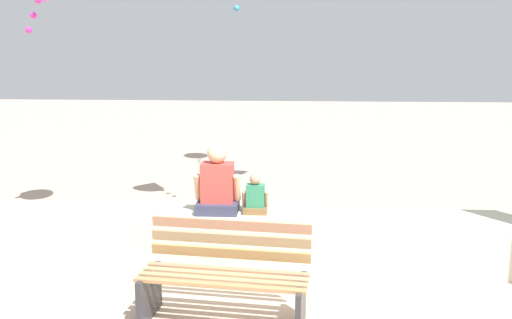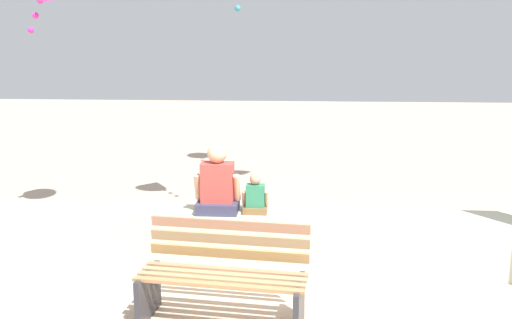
{
  "view_description": "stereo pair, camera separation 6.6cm",
  "coord_description": "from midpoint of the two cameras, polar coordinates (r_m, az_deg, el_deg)",
  "views": [
    {
      "loc": [
        0.15,
        -4.5,
        2.47
      ],
      "look_at": [
        -0.21,
        1.38,
        1.24
      ],
      "focal_mm": 38.95,
      "sensor_mm": 36.0,
      "label": 1
    },
    {
      "loc": [
        0.22,
        -4.49,
        2.47
      ],
      "look_at": [
        -0.21,
        1.38,
        1.24
      ],
      "focal_mm": 38.95,
      "sensor_mm": 36.0,
      "label": 2
    }
  ],
  "objects": [
    {
      "name": "seawall_ledge",
      "position": [
        6.26,
        2.29,
        -8.3
      ],
      "size": [
        6.5,
        0.52,
        0.64
      ],
      "primitive_type": "cube",
      "color": "beige",
      "rests_on": "ground"
    },
    {
      "name": "park_bench",
      "position": [
        5.1,
        -2.98,
        -12.01
      ],
      "size": [
        1.56,
        0.77,
        0.88
      ],
      "color": "#A0744A",
      "rests_on": "ground"
    },
    {
      "name": "person_adult",
      "position": [
        6.12,
        -3.66,
        -2.69
      ],
      "size": [
        0.51,
        0.37,
        0.77
      ],
      "color": "#33354F",
      "rests_on": "seawall_ledge"
    },
    {
      "name": "person_child",
      "position": [
        6.11,
        0.24,
        -3.93
      ],
      "size": [
        0.29,
        0.21,
        0.45
      ],
      "color": "brown",
      "rests_on": "seawall_ledge"
    }
  ]
}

